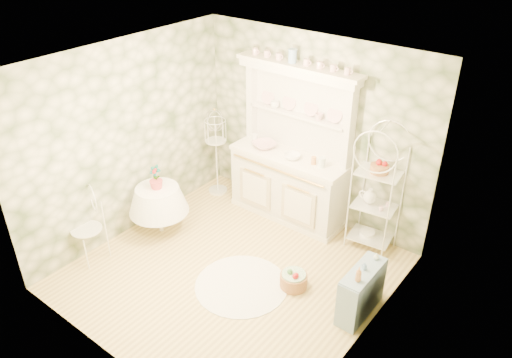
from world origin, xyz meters
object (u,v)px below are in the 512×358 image
Objects in this scene: kitchen_dresser at (289,146)px; birdcage_stand at (216,149)px; cafe_chair at (87,231)px; bakers_rack at (377,189)px; round_table at (159,208)px; side_shelf at (361,291)px; floor_basket at (294,278)px.

kitchen_dresser is 1.34m from birdcage_stand.
kitchen_dresser reaches higher than cafe_chair.
cafe_chair is at bearing -145.68° from bakers_rack.
cafe_chair is at bearing -95.12° from birdcage_stand.
birdcage_stand is (-0.08, 1.32, 0.38)m from round_table.
birdcage_stand reaches higher than side_shelf.
side_shelf reaches higher than floor_basket.
round_table is at bearing -174.95° from floor_basket.
floor_basket is at bearing 5.05° from round_table.
bakers_rack is at bearing 74.71° from floor_basket.
floor_basket is (2.25, -1.12, -0.64)m from birdcage_stand.
birdcage_stand is (-2.61, -0.20, -0.14)m from bakers_rack.
side_shelf is 3.02m from round_table.
kitchen_dresser is 5.90× the size of floor_basket.
cafe_chair is (-0.29, -0.99, 0.04)m from round_table.
round_table is (-3.01, -0.30, 0.08)m from side_shelf.
bakers_rack reaches higher than birdcage_stand.
kitchen_dresser is 1.26× the size of bakers_rack.
round_table is (-2.53, -1.52, -0.52)m from bakers_rack.
bakers_rack reaches higher than floor_basket.
kitchen_dresser is 1.36m from bakers_rack.
floor_basket is (0.97, -1.26, -1.02)m from kitchen_dresser.
round_table reaches higher than side_shelf.
round_table is at bearing -166.48° from side_shelf.
cafe_chair is at bearing -154.35° from floor_basket.
kitchen_dresser is at bearing 6.17° from birdcage_stand.
kitchen_dresser is at bearing 155.38° from side_shelf.
cafe_chair is 2.21× the size of floor_basket.
bakers_rack reaches higher than side_shelf.
side_shelf is at bearing -32.39° from kitchen_dresser.
cafe_chair is 2.34m from birdcage_stand.
kitchen_dresser reaches higher than round_table.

